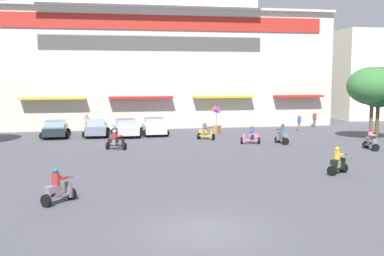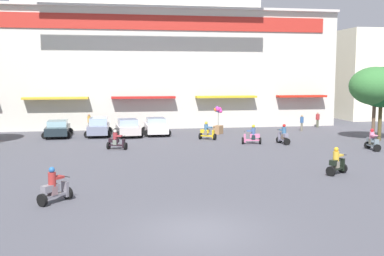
# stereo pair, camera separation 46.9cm
# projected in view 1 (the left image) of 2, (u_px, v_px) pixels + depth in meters

# --- Properties ---
(ground_plane) EXTENTS (128.00, 128.00, 0.00)m
(ground_plane) POSITION_uv_depth(u_px,v_px,m) (161.00, 161.00, 28.39)
(ground_plane) COLOR #4D4D56
(colonial_building) EXTENTS (39.92, 15.75, 21.43)m
(colonial_building) POSITION_uv_depth(u_px,v_px,m) (135.00, 38.00, 49.51)
(colonial_building) COLOR silver
(colonial_building) RESTS_ON ground
(flank_building_right) EXTENTS (12.78, 9.85, 10.60)m
(flank_building_right) POSITION_uv_depth(u_px,v_px,m) (377.00, 75.00, 58.01)
(flank_building_right) COLOR white
(flank_building_right) RESTS_ON ground
(plaza_tree_1) EXTENTS (4.07, 3.93, 5.94)m
(plaza_tree_1) POSITION_uv_depth(u_px,v_px,m) (373.00, 86.00, 36.97)
(plaza_tree_1) COLOR brown
(plaza_tree_1) RESTS_ON ground
(plaza_tree_3) EXTENTS (3.79, 3.83, 5.93)m
(plaza_tree_3) POSITION_uv_depth(u_px,v_px,m) (379.00, 87.00, 37.06)
(plaza_tree_3) COLOR brown
(plaza_tree_3) RESTS_ON ground
(parked_car_0) EXTENTS (2.52, 4.28, 1.41)m
(parked_car_0) POSITION_uv_depth(u_px,v_px,m) (55.00, 129.00, 39.35)
(parked_car_0) COLOR #1D282E
(parked_car_0) RESTS_ON ground
(parked_car_1) EXTENTS (2.40, 4.46, 1.58)m
(parked_car_1) POSITION_uv_depth(u_px,v_px,m) (96.00, 127.00, 40.09)
(parked_car_1) COLOR slate
(parked_car_1) RESTS_ON ground
(parked_car_2) EXTENTS (2.61, 3.99, 1.51)m
(parked_car_2) POSITION_uv_depth(u_px,v_px,m) (126.00, 128.00, 39.72)
(parked_car_2) COLOR beige
(parked_car_2) RESTS_ON ground
(parked_car_3) EXTENTS (2.44, 4.14, 1.51)m
(parked_car_3) POSITION_uv_depth(u_px,v_px,m) (154.00, 126.00, 40.82)
(parked_car_3) COLOR silver
(parked_car_3) RESTS_ON ground
(scooter_rider_1) EXTENTS (1.54, 0.81, 1.51)m
(scooter_rider_1) POSITION_uv_depth(u_px,v_px,m) (251.00, 136.00, 35.40)
(scooter_rider_1) COLOR black
(scooter_rider_1) RESTS_ON ground
(scooter_rider_2) EXTENTS (0.61, 1.51, 1.53)m
(scooter_rider_2) POSITION_uv_depth(u_px,v_px,m) (371.00, 141.00, 32.69)
(scooter_rider_2) COLOR black
(scooter_rider_2) RESTS_ON ground
(scooter_rider_3) EXTENTS (1.50, 0.98, 1.43)m
(scooter_rider_3) POSITION_uv_depth(u_px,v_px,m) (116.00, 142.00, 32.71)
(scooter_rider_3) COLOR black
(scooter_rider_3) RESTS_ON ground
(scooter_rider_5) EXTENTS (1.47, 1.16, 1.50)m
(scooter_rider_5) POSITION_uv_depth(u_px,v_px,m) (206.00, 132.00, 37.80)
(scooter_rider_5) COLOR black
(scooter_rider_5) RESTS_ON ground
(scooter_rider_6) EXTENTS (0.71, 1.41, 1.57)m
(scooter_rider_6) POSITION_uv_depth(u_px,v_px,m) (282.00, 136.00, 35.47)
(scooter_rider_6) COLOR black
(scooter_rider_6) RESTS_ON ground
(scooter_rider_7) EXTENTS (1.39, 1.44, 1.54)m
(scooter_rider_7) POSITION_uv_depth(u_px,v_px,m) (58.00, 189.00, 18.98)
(scooter_rider_7) COLOR black
(scooter_rider_7) RESTS_ON ground
(scooter_rider_8) EXTENTS (1.40, 1.15, 1.50)m
(scooter_rider_8) POSITION_uv_depth(u_px,v_px,m) (338.00, 163.00, 24.63)
(scooter_rider_8) COLOR black
(scooter_rider_8) RESTS_ON ground
(pedestrian_0) EXTENTS (0.33, 0.33, 1.69)m
(pedestrian_0) POSITION_uv_depth(u_px,v_px,m) (87.00, 121.00, 43.02)
(pedestrian_0) COLOR #715E50
(pedestrian_0) RESTS_ON ground
(pedestrian_1) EXTENTS (0.52, 0.52, 1.57)m
(pedestrian_1) POSITION_uv_depth(u_px,v_px,m) (315.00, 118.00, 46.88)
(pedestrian_1) COLOR #515440
(pedestrian_1) RESTS_ON ground
(pedestrian_2) EXTENTS (0.44, 0.44, 1.59)m
(pedestrian_2) POSITION_uv_depth(u_px,v_px,m) (299.00, 121.00, 43.62)
(pedestrian_2) COLOR #706959
(pedestrian_2) RESTS_ON ground
(balloon_vendor_cart) EXTENTS (1.03, 1.08, 2.50)m
(balloon_vendor_cart) POSITION_uv_depth(u_px,v_px,m) (216.00, 121.00, 41.50)
(balloon_vendor_cart) COLOR #9B734C
(balloon_vendor_cart) RESTS_ON ground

